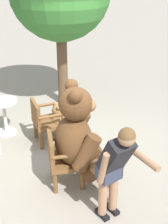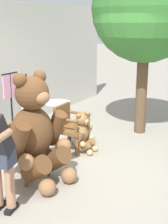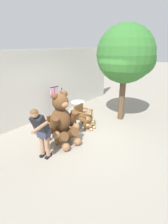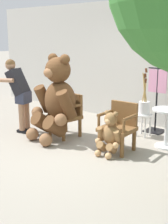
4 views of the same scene
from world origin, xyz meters
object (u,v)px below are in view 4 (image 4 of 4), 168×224
Objects in this scene: teddy_bear_small at (110,134)px; clothing_display_stand at (157,99)px; wooden_chair_right at (119,125)px; brush_bucket at (144,105)px; wooden_chair_left at (67,114)px; round_side_table at (167,124)px; person_visitor at (19,89)px; white_stool at (144,119)px; teddy_bear_large at (56,98)px.

clothing_display_stand is at bearing 91.58° from teddy_bear_small.
brush_bucket is (-0.07, 0.99, 0.18)m from wooden_chair_right.
wooden_chair_right is at bearing 0.02° from wooden_chair_left.
wooden_chair_left is 1.98m from round_side_table.
person_visitor reaches higher than round_side_table.
wooden_chair_right reaches higher than teddy_bear_small.
wooden_chair_right is 1.12× the size of teddy_bear_small.
wooden_chair_left is 1.15m from person_visitor.
wooden_chair_right is at bearing -85.72° from white_stool.
round_side_table reaches higher than white_stool.
wooden_chair_left is at bearing 85.83° from teddy_bear_large.
teddy_bear_small is 1.30m from brush_bucket.
wooden_chair_left reaches higher than white_stool.
teddy_bear_small reaches higher than round_side_table.
teddy_bear_large is 3.64× the size of white_stool.
clothing_display_stand reaches higher than round_side_table.
round_side_table is (0.65, -0.29, -0.20)m from brush_bucket.
teddy_bear_small is at bearing -88.42° from clothing_display_stand.
teddy_bear_small is 1.13m from round_side_table.
white_stool is (2.17, 1.43, -0.56)m from person_visitor.
brush_bucket is at bearing 93.65° from teddy_bear_small.
teddy_bear_large is at bearing 10.26° from person_visitor.
teddy_bear_large is at bearing -126.55° from clothing_display_stand.
person_visitor is at bearing -139.72° from clothing_display_stand.
brush_bucket is 0.74m from round_side_table.
round_side_table is 0.53× the size of clothing_display_stand.
wooden_chair_right is 0.30m from teddy_bear_small.
brush_bucket is (2.17, 1.43, -0.26)m from person_visitor.
wooden_chair_right reaches higher than white_stool.
clothing_display_stand is (1.26, 1.70, -0.10)m from teddy_bear_large.
wooden_chair_right is 0.93× the size of brush_bucket.
clothing_display_stand is at bearing 91.64° from wooden_chair_right.
round_side_table is (0.57, 0.98, 0.07)m from teddy_bear_small.
wooden_chair_right is 1.00m from white_stool.
teddy_bear_large is at bearing -152.67° from round_side_table.
wooden_chair_left is at bearing -179.98° from wooden_chair_right.
wooden_chair_left is at bearing -130.95° from clothing_display_stand.
wooden_chair_left is 1.91m from clothing_display_stand.
teddy_bear_large is 1.23× the size of clothing_display_stand.
teddy_bear_large reaches higher than wooden_chair_left.
brush_bucket reaches higher than wooden_chair_right.
wooden_chair_left is 1.28m from wooden_chair_right.
wooden_chair_left is 0.51× the size of teddy_bear_large.
wooden_chair_right is at bearing -88.36° from clothing_display_stand.
white_stool is 0.57m from clothing_display_stand.
teddy_bear_small is at bearing 4.04° from person_visitor.
wooden_chair_left is at bearing 24.55° from person_visitor.
wooden_chair_left is 1.57m from brush_bucket.
brush_bucket is at bearing 33.34° from person_visitor.
white_stool is at bearing 39.33° from wooden_chair_left.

